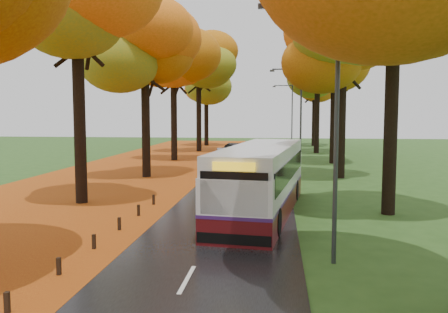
% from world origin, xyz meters
% --- Properties ---
extents(road, '(6.50, 90.00, 0.04)m').
position_xyz_m(road, '(0.00, 25.00, 0.02)').
color(road, black).
rests_on(road, ground).
extents(centre_line, '(0.12, 90.00, 0.01)m').
position_xyz_m(centre_line, '(0.00, 25.00, 0.04)').
color(centre_line, silver).
rests_on(centre_line, road).
extents(leaf_verge, '(12.00, 90.00, 0.02)m').
position_xyz_m(leaf_verge, '(-9.00, 25.00, 0.01)').
color(leaf_verge, maroon).
rests_on(leaf_verge, ground).
extents(leaf_drift, '(0.90, 90.00, 0.01)m').
position_xyz_m(leaf_drift, '(-3.05, 25.00, 0.04)').
color(leaf_drift, '#B25F12').
rests_on(leaf_drift, road).
extents(trees_left, '(9.20, 74.00, 13.88)m').
position_xyz_m(trees_left, '(-7.18, 27.06, 9.53)').
color(trees_left, black).
rests_on(trees_left, ground).
extents(trees_right, '(9.30, 74.20, 13.96)m').
position_xyz_m(trees_right, '(7.19, 26.91, 9.69)').
color(trees_right, black).
rests_on(trees_right, ground).
extents(bollard_row, '(0.11, 23.51, 0.52)m').
position_xyz_m(bollard_row, '(-3.70, 4.70, 0.26)').
color(bollard_row, black).
rests_on(bollard_row, ground).
extents(streetlamp_near, '(2.45, 0.18, 8.00)m').
position_xyz_m(streetlamp_near, '(3.95, 8.00, 4.71)').
color(streetlamp_near, '#333538').
rests_on(streetlamp_near, ground).
extents(streetlamp_mid, '(2.45, 0.18, 8.00)m').
position_xyz_m(streetlamp_mid, '(3.95, 30.00, 4.71)').
color(streetlamp_mid, '#333538').
rests_on(streetlamp_mid, ground).
extents(streetlamp_far, '(2.45, 0.18, 8.00)m').
position_xyz_m(streetlamp_far, '(3.95, 52.00, 4.71)').
color(streetlamp_far, '#333538').
rests_on(streetlamp_far, ground).
extents(bus, '(4.15, 11.95, 3.08)m').
position_xyz_m(bus, '(1.74, 14.91, 1.65)').
color(bus, '#4A0B0E').
rests_on(bus, road).
extents(car_white, '(2.46, 4.27, 1.37)m').
position_xyz_m(car_white, '(-2.18, 29.81, 0.72)').
color(car_white, silver).
rests_on(car_white, road).
extents(car_silver, '(2.22, 4.16, 1.30)m').
position_xyz_m(car_silver, '(-2.35, 36.67, 0.69)').
color(car_silver, gray).
rests_on(car_silver, road).
extents(car_dark, '(2.35, 4.77, 1.33)m').
position_xyz_m(car_dark, '(-2.34, 42.61, 0.71)').
color(car_dark, black).
rests_on(car_dark, road).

